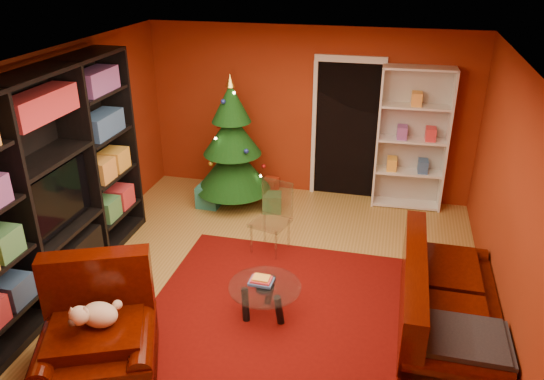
% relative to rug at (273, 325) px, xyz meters
% --- Properties ---
extents(floor, '(5.00, 5.50, 0.05)m').
position_rel_rug_xyz_m(floor, '(-0.28, 0.69, -0.03)').
color(floor, olive).
rests_on(floor, ground).
extents(ceiling, '(5.00, 5.50, 0.05)m').
position_rel_rug_xyz_m(ceiling, '(-0.28, 0.69, 2.62)').
color(ceiling, silver).
rests_on(ceiling, wall_back).
extents(wall_back, '(5.00, 0.05, 2.60)m').
position_rel_rug_xyz_m(wall_back, '(-0.28, 3.47, 1.29)').
color(wall_back, maroon).
rests_on(wall_back, ground).
extents(wall_left, '(0.05, 5.50, 2.60)m').
position_rel_rug_xyz_m(wall_left, '(-2.81, 0.69, 1.29)').
color(wall_left, maroon).
rests_on(wall_left, ground).
extents(wall_right, '(0.05, 5.50, 2.60)m').
position_rel_rug_xyz_m(wall_right, '(2.24, 0.69, 1.29)').
color(wall_right, maroon).
rests_on(wall_right, ground).
extents(doorway, '(1.06, 0.60, 2.16)m').
position_rel_rug_xyz_m(doorway, '(0.32, 3.42, 1.04)').
color(doorway, black).
rests_on(doorway, floor).
extents(rug, '(2.81, 3.27, 0.02)m').
position_rel_rug_xyz_m(rug, '(0.00, 0.00, 0.00)').
color(rug, '#5B0905').
rests_on(rug, floor).
extents(media_unit, '(0.54, 3.25, 2.49)m').
position_rel_rug_xyz_m(media_unit, '(-2.56, 0.19, 1.23)').
color(media_unit, black).
rests_on(media_unit, floor).
extents(christmas_tree, '(1.41, 1.41, 2.02)m').
position_rel_rug_xyz_m(christmas_tree, '(-1.28, 2.70, 0.97)').
color(christmas_tree, '#0C340E').
rests_on(christmas_tree, floor).
extents(gift_box_teal, '(0.34, 0.34, 0.33)m').
position_rel_rug_xyz_m(gift_box_teal, '(-1.62, 2.53, 0.16)').
color(gift_box_teal, '#22776D').
rests_on(gift_box_teal, floor).
extents(gift_box_green, '(0.33, 0.33, 0.28)m').
position_rel_rug_xyz_m(gift_box_green, '(-0.64, 2.59, 0.13)').
color(gift_box_green, '#22622F').
rests_on(gift_box_green, floor).
extents(gift_box_red, '(0.25, 0.25, 0.22)m').
position_rel_rug_xyz_m(gift_box_red, '(-0.84, 3.27, 0.10)').
color(gift_box_red, '#A73113').
rests_on(gift_box_red, floor).
extents(white_bookshelf, '(1.02, 0.40, 2.17)m').
position_rel_rug_xyz_m(white_bookshelf, '(1.29, 3.26, 1.05)').
color(white_bookshelf, white).
rests_on(white_bookshelf, floor).
extents(armchair, '(1.45, 1.45, 0.87)m').
position_rel_rug_xyz_m(armchair, '(-1.38, -1.05, 0.42)').
color(armchair, black).
rests_on(armchair, rug).
extents(dog, '(0.49, 0.43, 0.28)m').
position_rel_rug_xyz_m(dog, '(-1.35, -0.99, 0.63)').
color(dog, beige).
rests_on(dog, armchair).
extents(sofa, '(0.94, 2.07, 0.89)m').
position_rel_rug_xyz_m(sofa, '(1.74, 0.27, 0.44)').
color(sofa, black).
rests_on(sofa, rug).
extents(coffee_table, '(0.79, 0.79, 0.48)m').
position_rel_rug_xyz_m(coffee_table, '(-0.13, 0.14, 0.19)').
color(coffee_table, gray).
rests_on(coffee_table, rug).
extents(acrylic_chair, '(0.54, 0.57, 0.85)m').
position_rel_rug_xyz_m(acrylic_chair, '(-0.39, 1.45, 0.41)').
color(acrylic_chair, '#66605B').
rests_on(acrylic_chair, rug).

